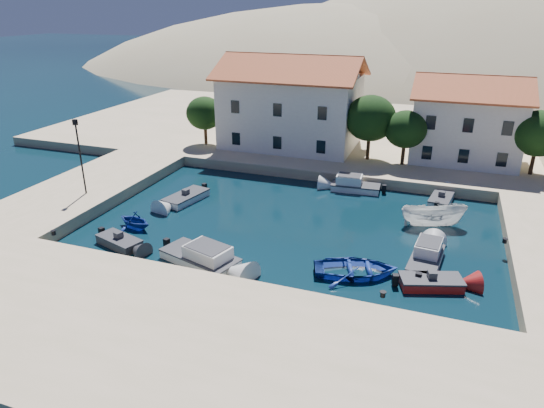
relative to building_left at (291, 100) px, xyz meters
The scene contains 20 objects.
ground 29.24m from the building_left, 77.91° to the right, with size 400.00×400.00×0.00m, color black.
quay_south 34.95m from the building_left, 79.99° to the right, with size 52.00×12.00×1.00m, color tan.
quay_west 22.86m from the building_left, 125.84° to the right, with size 8.00×20.00×1.00m, color tan.
quay_north 13.91m from the building_left, 51.34° to the left, with size 80.00×36.00×1.00m, color tan.
hills 103.51m from the building_left, 74.43° to the left, with size 254.00×176.00×99.00m.
building_left is the anchor object (origin of this frame).
building_mid 18.04m from the building_left, ahead, with size 10.50×8.40×8.30m.
trees 10.87m from the building_left, 13.60° to the right, with size 37.30×5.30×6.45m.
lamppost 23.10m from the building_left, 119.90° to the right, with size 0.35×0.25×6.22m.
bollards 26.13m from the building_left, 69.97° to the right, with size 29.36×9.56×0.30m.
motorboat_grey_sw 26.40m from the building_left, 99.71° to the right, with size 3.74×2.48×1.25m.
cabin_cruiser_south 26.31m from the building_left, 85.39° to the right, with size 5.80×3.72×1.60m.
rowboat_south 27.16m from the building_left, 63.30° to the right, with size 3.72×5.21×1.08m, color navy.
motorboat_red_se 29.28m from the building_left, 55.17° to the right, with size 3.96×2.68×1.25m.
cabin_cruiser_east 26.90m from the building_left, 52.77° to the right, with size 2.28×4.63×1.60m.
boat_east 22.53m from the building_left, 42.36° to the right, with size 1.84×4.89×1.89m, color silver.
motorboat_white_ne 19.90m from the building_left, 30.21° to the right, with size 2.13×3.69×1.25m.
rowboat_west 23.87m from the building_left, 102.57° to the right, with size 2.54×2.94×1.55m, color navy.
motorboat_white_west 17.92m from the building_left, 103.80° to the right, with size 2.71×4.55×1.25m.
cabin_cruiser_north 14.04m from the building_left, 45.17° to the right, with size 4.42×2.10×1.60m.
Camera 1 is at (9.92, -22.16, 15.74)m, focal length 32.00 mm.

